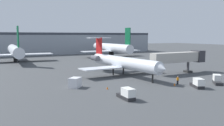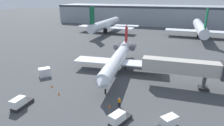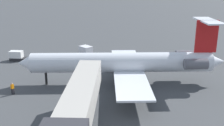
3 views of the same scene
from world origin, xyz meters
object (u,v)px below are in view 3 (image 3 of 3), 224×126
ground_crew_marshaller (13,89)px  baggage_tug_trailing (18,56)px  jet_bridge (79,106)px  cargo_container_uld (86,51)px  regional_jet (127,62)px  traffic_cone_mid (12,88)px  traffic_cone_far (42,65)px  traffic_cone_near (59,61)px

ground_crew_marshaller → baggage_tug_trailing: bearing=-161.2°
jet_bridge → ground_crew_marshaller: (-11.58, -11.17, -3.42)m
ground_crew_marshaller → baggage_tug_trailing: 16.48m
jet_bridge → cargo_container_uld: bearing=-172.8°
ground_crew_marshaller → jet_bridge: bearing=44.0°
regional_jet → baggage_tug_trailing: size_ratio=7.58×
jet_bridge → cargo_container_uld: 31.91m
cargo_container_uld → traffic_cone_mid: (18.43, -7.91, -0.70)m
baggage_tug_trailing → traffic_cone_far: (3.61, 5.78, -0.56)m
baggage_tug_trailing → traffic_cone_near: baggage_tug_trailing is taller
baggage_tug_trailing → traffic_cone_near: 8.10m
regional_jet → cargo_container_uld: bearing=-151.2°
ground_crew_marshaller → baggage_tug_trailing: (-15.60, -5.30, -0.02)m
cargo_container_uld → traffic_cone_far: cargo_container_uld is taller
jet_bridge → traffic_cone_near: bearing=-162.5°
traffic_cone_far → ground_crew_marshaller: bearing=-2.3°
jet_bridge → traffic_cone_far: 26.19m
regional_jet → cargo_container_uld: size_ratio=10.02×
jet_bridge → traffic_cone_far: bearing=-155.6°
traffic_cone_far → traffic_cone_mid: bearing=-6.4°
traffic_cone_near → baggage_tug_trailing: bearing=-93.8°
regional_jet → traffic_cone_far: (-7.33, -15.09, -3.16)m
cargo_container_uld → traffic_cone_near: bearing=-42.5°
regional_jet → baggage_tug_trailing: bearing=-117.7°
ground_crew_marshaller → cargo_container_uld: cargo_container_uld is taller
regional_jet → ground_crew_marshaller: bearing=-73.3°
cargo_container_uld → regional_jet: bearing=28.8°
cargo_container_uld → traffic_cone_mid: size_ratio=5.56×
regional_jet → traffic_cone_far: size_ratio=55.70×
jet_bridge → baggage_tug_trailing: bearing=-148.8°
jet_bridge → traffic_cone_mid: jet_bridge is taller
ground_crew_marshaller → traffic_cone_far: 12.01m
jet_bridge → traffic_cone_near: 28.23m
jet_bridge → regional_jet: bearing=164.8°
regional_jet → traffic_cone_far: regional_jet is taller
jet_bridge → traffic_cone_mid: bearing=-137.7°
jet_bridge → ground_crew_marshaller: size_ratio=10.15×
baggage_tug_trailing → cargo_container_uld: (-4.31, 12.50, 0.13)m
regional_jet → traffic_cone_mid: bearing=-78.9°
ground_crew_marshaller → traffic_cone_near: size_ratio=3.07×
regional_jet → jet_bridge: regional_jet is taller
regional_jet → baggage_tug_trailing: regional_jet is taller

